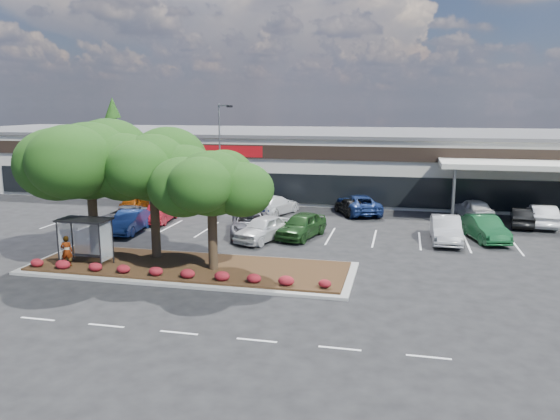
# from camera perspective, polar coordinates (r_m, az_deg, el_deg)

# --- Properties ---
(ground) EXTENTS (160.00, 160.00, 0.00)m
(ground) POSITION_cam_1_polar(r_m,az_deg,el_deg) (26.29, -8.66, -9.00)
(ground) COLOR black
(ground) RESTS_ON ground
(retail_store) EXTENTS (80.40, 25.20, 6.25)m
(retail_store) POSITION_cam_1_polar(r_m,az_deg,el_deg) (57.87, 3.65, 5.23)
(retail_store) COLOR beige
(retail_store) RESTS_ON ground
(landscape_island) EXTENTS (18.00, 6.00, 0.26)m
(landscape_island) POSITION_cam_1_polar(r_m,az_deg,el_deg) (30.48, -9.44, -5.95)
(landscape_island) COLOR gray
(landscape_island) RESTS_ON ground
(lane_markings) EXTENTS (33.12, 20.06, 0.01)m
(lane_markings) POSITION_cam_1_polar(r_m,az_deg,el_deg) (35.78, -2.79, -3.47)
(lane_markings) COLOR silver
(lane_markings) RESTS_ON ground
(shrub_row) EXTENTS (17.00, 0.80, 0.50)m
(shrub_row) POSITION_cam_1_polar(r_m,az_deg,el_deg) (28.53, -11.06, -6.38)
(shrub_row) COLOR maroon
(shrub_row) RESTS_ON landscape_island
(bus_shelter) EXTENTS (2.75, 1.55, 2.59)m
(bus_shelter) POSITION_cam_1_polar(r_m,az_deg,el_deg) (31.52, -19.60, -1.79)
(bus_shelter) COLOR black
(bus_shelter) RESTS_ON landscape_island
(island_tree_west) EXTENTS (7.20, 7.20, 7.89)m
(island_tree_west) POSITION_cam_1_polar(r_m,az_deg,el_deg) (32.74, -19.11, 2.08)
(island_tree_west) COLOR #0F370E
(island_tree_west) RESTS_ON landscape_island
(island_tree_mid) EXTENTS (6.60, 6.60, 7.32)m
(island_tree_mid) POSITION_cam_1_polar(r_m,az_deg,el_deg) (31.71, -13.03, 1.61)
(island_tree_mid) COLOR #0F370E
(island_tree_mid) RESTS_ON landscape_island
(island_tree_east) EXTENTS (5.80, 5.80, 6.50)m
(island_tree_east) POSITION_cam_1_polar(r_m,az_deg,el_deg) (28.87, -7.12, 0.09)
(island_tree_east) COLOR #0F370E
(island_tree_east) RESTS_ON landscape_island
(conifer_north_west) EXTENTS (4.40, 4.40, 10.00)m
(conifer_north_west) POSITION_cam_1_polar(r_m,az_deg,el_deg) (79.42, -16.97, 7.67)
(conifer_north_west) COLOR #0F370E
(conifer_north_west) RESTS_ON ground
(person_waiting) EXTENTS (0.71, 0.58, 1.70)m
(person_waiting) POSITION_cam_1_polar(r_m,az_deg,el_deg) (31.81, -21.39, -4.02)
(person_waiting) COLOR #594C47
(person_waiting) RESTS_ON landscape_island
(light_pole) EXTENTS (1.42, 0.70, 8.99)m
(light_pole) POSITION_cam_1_polar(r_m,az_deg,el_deg) (47.04, -6.15, 4.85)
(light_pole) COLOR gray
(light_pole) RESTS_ON ground
(car_0) EXTENTS (2.32, 4.95, 1.37)m
(car_0) POSITION_cam_1_polar(r_m,az_deg,el_deg) (42.62, -15.98, -0.60)
(car_0) COLOR #515257
(car_0) RESTS_ON ground
(car_1) EXTENTS (2.09, 4.86, 1.56)m
(car_1) POSITION_cam_1_polar(r_m,az_deg,el_deg) (39.96, -15.47, -1.19)
(car_1) COLOR navy
(car_1) RESTS_ON ground
(car_2) EXTENTS (2.09, 4.78, 1.53)m
(car_2) POSITION_cam_1_polar(r_m,az_deg,el_deg) (43.05, -12.33, -0.21)
(car_2) COLOR maroon
(car_2) RESTS_ON ground
(car_3) EXTENTS (3.44, 5.22, 1.65)m
(car_3) POSITION_cam_1_polar(r_m,az_deg,el_deg) (36.25, -1.79, -1.94)
(car_3) COLOR silver
(car_3) RESTS_ON ground
(car_4) EXTENTS (4.04, 6.18, 1.58)m
(car_4) POSITION_cam_1_polar(r_m,az_deg,el_deg) (37.91, -3.13, -1.43)
(car_4) COLOR #595860
(car_4) RESTS_ON ground
(car_5) EXTENTS (3.20, 5.32, 1.70)m
(car_5) POSITION_cam_1_polar(r_m,az_deg,el_deg) (37.07, 2.27, -1.62)
(car_5) COLOR #1E431A
(car_5) RESTS_ON ground
(car_7) EXTENTS (1.85, 5.16, 1.69)m
(car_7) POSITION_cam_1_polar(r_m,az_deg,el_deg) (37.47, 16.94, -1.96)
(car_7) COLOR #BABABA
(car_7) RESTS_ON ground
(car_8) EXTENTS (2.95, 5.24, 1.63)m
(car_8) POSITION_cam_1_polar(r_m,az_deg,el_deg) (38.77, 20.61, -1.81)
(car_8) COLOR #144A24
(car_8) RESTS_ON ground
(car_9) EXTENTS (2.14, 4.16, 1.36)m
(car_9) POSITION_cam_1_polar(r_m,az_deg,el_deg) (48.09, -14.99, 0.73)
(car_9) COLOR #712D05
(car_9) RESTS_ON ground
(car_11) EXTENTS (2.61, 4.58, 1.47)m
(car_11) POSITION_cam_1_polar(r_m,az_deg,el_deg) (44.39, -2.03, 0.34)
(car_11) COLOR navy
(car_11) RESTS_ON ground
(car_12) EXTENTS (3.78, 5.88, 1.58)m
(car_12) POSITION_cam_1_polar(r_m,az_deg,el_deg) (44.84, -0.57, 0.53)
(car_12) COLOR white
(car_12) RESTS_ON ground
(car_13) EXTENTS (3.33, 4.56, 1.44)m
(car_13) POSITION_cam_1_polar(r_m,az_deg,el_deg) (45.16, 7.38, 0.42)
(car_13) COLOR black
(car_13) RESTS_ON ground
(car_14) EXTENTS (4.58, 6.35, 1.60)m
(car_14) POSITION_cam_1_polar(r_m,az_deg,el_deg) (45.61, 8.20, 0.60)
(car_14) COLOR navy
(car_14) RESTS_ON ground
(car_15) EXTENTS (3.06, 5.03, 1.60)m
(car_15) POSITION_cam_1_polar(r_m,az_deg,el_deg) (45.94, 19.57, 0.15)
(car_15) COLOR white
(car_15) RESTS_ON ground
(car_16) EXTENTS (2.06, 4.48, 1.42)m
(car_16) POSITION_cam_1_polar(r_m,az_deg,el_deg) (44.22, 23.98, -0.68)
(car_16) COLOR black
(car_16) RESTS_ON ground
(car_17) EXTENTS (2.14, 5.08, 1.63)m
(car_17) POSITION_cam_1_polar(r_m,az_deg,el_deg) (44.93, 25.71, -0.52)
(car_17) COLOR white
(car_17) RESTS_ON ground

